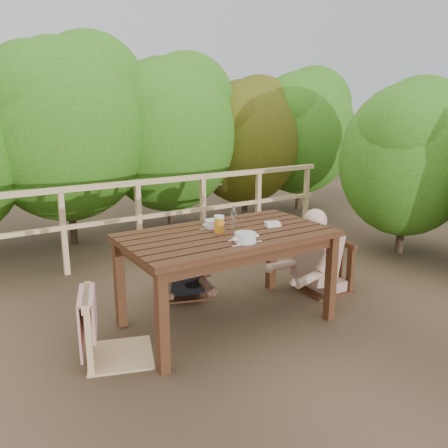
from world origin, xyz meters
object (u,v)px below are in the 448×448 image
chair_far (180,248)px  soup_far (214,225)px  diner_right (327,222)px  beer_glass (219,225)px  table (227,279)px  bread_roll (240,239)px  soup_near (245,238)px  bottle (234,219)px  butter_tub (272,225)px  chair_left (117,295)px  chair_right (324,245)px  woman (179,234)px

chair_far → soup_far: chair_far is taller
diner_right → beer_glass: (-1.35, -0.09, 0.18)m
table → chair_far: (-0.05, 0.80, 0.08)m
bread_roll → beer_glass: 0.31m
soup_near → bread_roll: 0.05m
chair_far → soup_far: (0.03, -0.60, 0.37)m
beer_glass → bottle: (0.15, 0.01, 0.03)m
butter_tub → chair_far: bearing=136.4°
chair_left → chair_right: chair_left is taller
woman → bottle: (0.14, -0.77, 0.30)m
diner_right → table: bearing=98.4°
chair_far → diner_right: bearing=-9.0°
bottle → woman: bearing=100.4°
chair_far → bread_roll: bearing=-72.6°
woman → chair_far: bearing=108.0°
chair_far → bottle: bottle is taller
table → bottle: size_ratio=7.73×
bottle → butter_tub: bottle is taller
beer_glass → bottle: 0.16m
chair_left → soup_far: bearing=-57.6°
table → diner_right: 1.33m
woman → butter_tub: size_ratio=9.78×
beer_glass → woman: bearing=89.1°
chair_left → beer_glass: 1.03m
woman → diner_right: diner_right is taller
chair_far → woman: (-0.00, 0.02, 0.14)m
chair_far → table: bearing=-68.6°
chair_far → butter_tub: 1.04m
beer_glass → diner_right: bearing=3.6°
bottle → butter_tub: bearing=-13.2°
soup_near → butter_tub: bearing=29.9°
bread_roll → bottle: bottle is taller
chair_far → bread_roll: size_ratio=7.63×
diner_right → beer_glass: 1.36m
chair_right → bread_roll: size_ratio=7.58×
chair_far → chair_right: chair_far is taller
table → soup_near: 0.56m
woman → beer_glass: 0.83m
diner_right → bread_roll: size_ratio=11.24×
soup_near → table: bearing=83.6°
bread_roll → beer_glass: (-0.00, 0.31, 0.04)m
chair_right → bottle: 1.25m
chair_left → chair_far: bearing=-30.2°
beer_glass → chair_far: bearing=89.1°
chair_left → chair_far: 1.28m
bottle → soup_near: bearing=-109.6°
beer_glass → butter_tub: 0.52m
table → butter_tub: (0.45, -0.04, 0.44)m
chair_left → bottle: bottle is taller
woman → bread_roll: (-0.01, -1.10, 0.23)m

